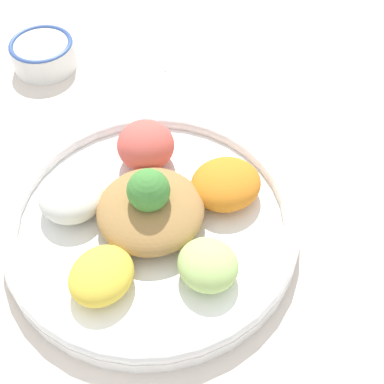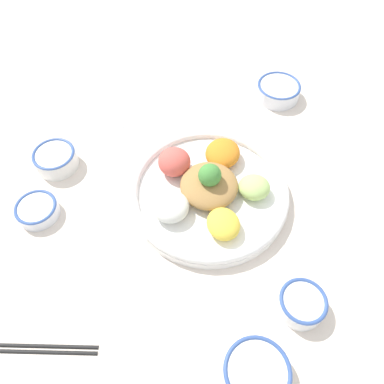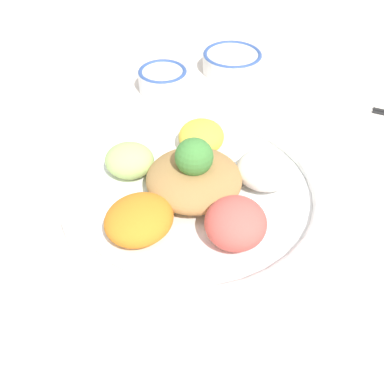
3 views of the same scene
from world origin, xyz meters
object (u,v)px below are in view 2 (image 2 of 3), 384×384
at_px(salad_platter, 208,189).
at_px(rice_bowl_plain, 278,90).
at_px(sauce_bowl_far, 55,159).
at_px(chopsticks_pair_near, 35,349).
at_px(rice_bowl_blue, 37,210).
at_px(sauce_bowl_dark, 256,373).
at_px(serving_spoon_main, 124,128).
at_px(sauce_bowl_red, 302,303).

height_order(salad_platter, rice_bowl_plain, salad_platter).
xyz_separation_m(sauce_bowl_far, chopsticks_pair_near, (-0.36, -0.22, -0.02)).
bearing_deg(rice_bowl_blue, sauce_bowl_far, 19.34).
relative_size(sauce_bowl_dark, rice_bowl_plain, 0.97).
bearing_deg(chopsticks_pair_near, salad_platter, -132.38).
relative_size(rice_bowl_plain, serving_spoon_main, 0.87).
xyz_separation_m(sauce_bowl_dark, rice_bowl_plain, (0.69, 0.18, 0.00)).
bearing_deg(salad_platter, chopsticks_pair_near, 161.38).
bearing_deg(rice_bowl_plain, sauce_bowl_far, 138.62).
bearing_deg(serving_spoon_main, sauce_bowl_dark, 152.75).
height_order(rice_bowl_blue, chopsticks_pair_near, rice_bowl_blue).
bearing_deg(sauce_bowl_dark, sauce_bowl_far, 68.13).
xyz_separation_m(rice_bowl_blue, rice_bowl_plain, (0.59, -0.36, 0.01)).
bearing_deg(sauce_bowl_red, chopsticks_pair_near, 123.84).
height_order(sauce_bowl_dark, chopsticks_pair_near, sauce_bowl_dark).
bearing_deg(serving_spoon_main, sauce_bowl_far, 76.80).
xyz_separation_m(rice_bowl_blue, sauce_bowl_far, (0.13, 0.05, 0.01)).
relative_size(sauce_bowl_far, chopsticks_pair_near, 0.47).
distance_m(salad_platter, rice_bowl_plain, 0.39).
bearing_deg(serving_spoon_main, salad_platter, 171.93).
bearing_deg(salad_platter, sauce_bowl_far, 101.11).
distance_m(sauce_bowl_dark, sauce_bowl_far, 0.63).
relative_size(salad_platter, serving_spoon_main, 2.62).
relative_size(sauce_bowl_red, serving_spoon_main, 0.66).
bearing_deg(salad_platter, rice_bowl_blue, 122.45).
bearing_deg(sauce_bowl_red, sauce_bowl_far, 81.80).
xyz_separation_m(rice_bowl_blue, serving_spoon_main, (0.30, -0.03, -0.01)).
bearing_deg(sauce_bowl_dark, rice_bowl_plain, 14.72).
distance_m(salad_platter, sauce_bowl_red, 0.30).
bearing_deg(sauce_bowl_far, rice_bowl_blue, -160.66).
relative_size(salad_platter, rice_bowl_blue, 3.91).
bearing_deg(sauce_bowl_dark, sauce_bowl_red, -14.24).
height_order(rice_bowl_plain, sauce_bowl_far, sauce_bowl_far).
relative_size(sauce_bowl_dark, serving_spoon_main, 0.84).
bearing_deg(sauce_bowl_dark, rice_bowl_blue, 79.04).
bearing_deg(salad_platter, rice_bowl_plain, -5.99).
relative_size(rice_bowl_blue, serving_spoon_main, 0.67).
bearing_deg(rice_bowl_plain, sauce_bowl_red, -158.22).
height_order(sauce_bowl_red, chopsticks_pair_near, sauce_bowl_red).
bearing_deg(sauce_bowl_far, sauce_bowl_dark, -111.87).
bearing_deg(sauce_bowl_red, rice_bowl_blue, 94.04).
bearing_deg(sauce_bowl_red, salad_platter, 58.18).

